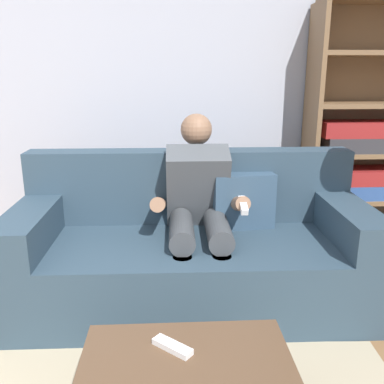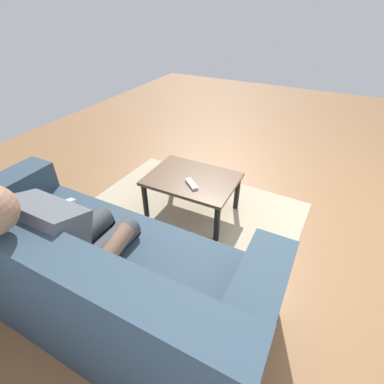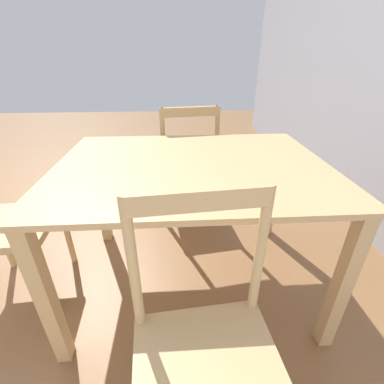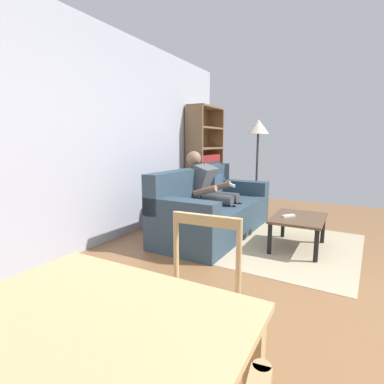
# 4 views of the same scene
# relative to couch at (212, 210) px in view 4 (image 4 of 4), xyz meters

# --- Properties ---
(ground_plane) EXTENTS (8.93, 8.93, 0.00)m
(ground_plane) POSITION_rel_couch_xyz_m (-1.41, -1.77, -0.33)
(ground_plane) COLOR brown
(wall_back) EXTENTS (6.93, 0.12, 2.71)m
(wall_back) POSITION_rel_couch_xyz_m (-1.41, 1.09, 1.02)
(wall_back) COLOR #B2B7C6
(wall_back) RESTS_ON ground_plane
(couch) EXTENTS (2.16, 0.94, 0.92)m
(couch) POSITION_rel_couch_xyz_m (0.00, 0.00, 0.00)
(couch) COLOR #2D4251
(couch) RESTS_ON ground_plane
(person_lounging) EXTENTS (0.59, 0.96, 1.16)m
(person_lounging) POSITION_rel_couch_xyz_m (0.04, 0.05, 0.27)
(person_lounging) COLOR #4C5156
(person_lounging) RESTS_ON ground_plane
(coffee_table) EXTENTS (0.80, 0.58, 0.40)m
(coffee_table) POSITION_rel_couch_xyz_m (-0.09, -1.19, 0.01)
(coffee_table) COLOR brown
(coffee_table) RESTS_ON ground_plane
(tv_remote) EXTENTS (0.16, 0.15, 0.02)m
(tv_remote) POSITION_rel_couch_xyz_m (-0.14, -1.08, 0.07)
(tv_remote) COLOR white
(tv_remote) RESTS_ON coffee_table
(bookshelf) EXTENTS (0.97, 0.36, 1.96)m
(bookshelf) POSITION_rel_couch_xyz_m (1.46, 0.85, 0.48)
(bookshelf) COLOR brown
(bookshelf) RESTS_ON ground_plane
(dining_chair_facing_couch) EXTENTS (0.44, 0.44, 0.89)m
(dining_chair_facing_couch) POSITION_rel_couch_xyz_m (-2.51, -1.06, 0.11)
(dining_chair_facing_couch) COLOR tan
(dining_chair_facing_couch) RESTS_ON ground_plane
(area_rug) EXTENTS (2.06, 1.49, 0.01)m
(area_rug) POSITION_rel_couch_xyz_m (-0.09, -1.19, -0.33)
(area_rug) COLOR tan
(area_rug) RESTS_ON ground_plane
(floor_lamp) EXTENTS (0.36, 0.36, 1.67)m
(floor_lamp) POSITION_rel_couch_xyz_m (1.24, -0.27, 1.07)
(floor_lamp) COLOR black
(floor_lamp) RESTS_ON ground_plane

